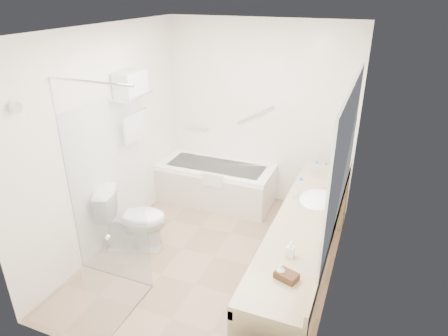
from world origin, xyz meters
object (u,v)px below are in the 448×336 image
at_px(bathtub, 216,183).
at_px(water_bottle_left, 300,188).
at_px(toilet, 133,219).
at_px(vanity_counter, 304,236).
at_px(amenity_basket, 286,276).

height_order(bathtub, water_bottle_left, water_bottle_left).
bearing_deg(water_bottle_left, bathtub, 144.29).
xyz_separation_m(bathtub, toilet, (-0.45, -1.41, 0.10)).
height_order(bathtub, toilet, toilet).
xyz_separation_m(toilet, water_bottle_left, (1.82, 0.42, 0.57)).
xyz_separation_m(bathtub, vanity_counter, (1.52, -1.39, 0.36)).
relative_size(bathtub, vanity_counter, 0.59).
height_order(vanity_counter, amenity_basket, vanity_counter).
distance_m(vanity_counter, toilet, 1.99).
xyz_separation_m(toilet, amenity_basket, (2.01, -0.90, 0.50)).
distance_m(bathtub, amenity_basket, 2.85).
bearing_deg(amenity_basket, toilet, 155.78).
bearing_deg(bathtub, amenity_basket, -56.03).
distance_m(amenity_basket, water_bottle_left, 1.34).
height_order(bathtub, amenity_basket, amenity_basket).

